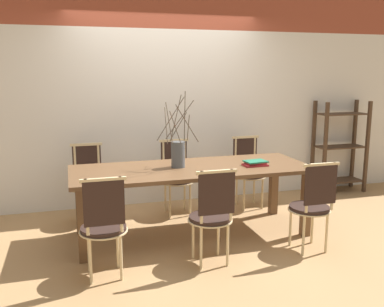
{
  "coord_description": "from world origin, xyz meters",
  "views": [
    {
      "loc": [
        -1.26,
        -4.29,
        1.77
      ],
      "look_at": [
        0.0,
        0.0,
        0.91
      ],
      "focal_mm": 40.0,
      "sensor_mm": 36.0,
      "label": 1
    }
  ],
  "objects": [
    {
      "name": "chair_near_center",
      "position": [
        1.01,
        -0.77,
        0.5
      ],
      "size": [
        0.42,
        0.42,
        0.93
      ],
      "color": "black",
      "rests_on": "ground_plane"
    },
    {
      "name": "shelving_rack",
      "position": [
        2.58,
        1.05,
        0.67
      ],
      "size": [
        0.75,
        0.35,
        1.35
      ],
      "color": "#422D1E",
      "rests_on": "ground_plane"
    },
    {
      "name": "chair_far_left",
      "position": [
        0.02,
        0.77,
        0.5
      ],
      "size": [
        0.42,
        0.42,
        0.93
      ],
      "rotation": [
        0.0,
        0.0,
        3.14
      ],
      "color": "black",
      "rests_on": "ground_plane"
    },
    {
      "name": "chair_near_leftend",
      "position": [
        -1.01,
        -0.77,
        0.5
      ],
      "size": [
        0.42,
        0.42,
        0.93
      ],
      "color": "black",
      "rests_on": "ground_plane"
    },
    {
      "name": "chair_far_leftend",
      "position": [
        -1.06,
        0.77,
        0.5
      ],
      "size": [
        0.42,
        0.42,
        0.93
      ],
      "rotation": [
        0.0,
        0.0,
        3.14
      ],
      "color": "black",
      "rests_on": "ground_plane"
    },
    {
      "name": "book_stack",
      "position": [
        0.69,
        -0.11,
        0.78
      ],
      "size": [
        0.26,
        0.2,
        0.05
      ],
      "color": "maroon",
      "rests_on": "dining_table"
    },
    {
      "name": "ground_plane",
      "position": [
        0.0,
        0.0,
        0.0
      ],
      "size": [
        16.0,
        16.0,
        0.0
      ],
      "primitive_type": "plane",
      "color": "#A87F51"
    },
    {
      "name": "dining_table",
      "position": [
        0.0,
        0.0,
        0.67
      ],
      "size": [
        2.56,
        0.97,
        0.76
      ],
      "color": "brown",
      "rests_on": "ground_plane"
    },
    {
      "name": "vase_centerpiece",
      "position": [
        -0.14,
        0.05,
        0.91
      ],
      "size": [
        0.41,
        0.41,
        0.81
      ],
      "color": "#4C5156",
      "rests_on": "dining_table"
    },
    {
      "name": "chair_near_left",
      "position": [
        -0.03,
        -0.77,
        0.5
      ],
      "size": [
        0.42,
        0.42,
        0.93
      ],
      "color": "black",
      "rests_on": "ground_plane"
    },
    {
      "name": "chair_far_center",
      "position": [
        1.0,
        0.77,
        0.5
      ],
      "size": [
        0.42,
        0.42,
        0.93
      ],
      "rotation": [
        0.0,
        0.0,
        3.14
      ],
      "color": "black",
      "rests_on": "ground_plane"
    },
    {
      "name": "wall_rear",
      "position": [
        0.0,
        1.29,
        1.6
      ],
      "size": [
        12.0,
        0.06,
        3.2
      ],
      "color": "silver",
      "rests_on": "ground_plane"
    }
  ]
}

